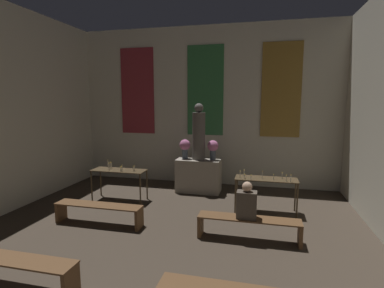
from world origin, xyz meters
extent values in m
cube|color=beige|center=(0.00, 9.89, 2.38)|extent=(8.05, 0.12, 4.75)
cube|color=maroon|center=(-2.19, 9.81, 2.85)|extent=(1.09, 0.03, 2.66)
cube|color=#33723F|center=(0.00, 9.81, 2.85)|extent=(1.09, 0.03, 2.66)
cube|color=olive|center=(2.19, 9.81, 2.85)|extent=(1.09, 0.03, 2.66)
cube|color=gray|center=(0.00, 8.91, 0.46)|extent=(1.22, 0.63, 0.93)
cylinder|color=#5B5651|center=(0.00, 8.91, 1.58)|extent=(0.36, 0.36, 1.31)
sphere|color=#5B5651|center=(0.00, 8.91, 2.36)|extent=(0.25, 0.25, 0.25)
cylinder|color=#4C5666|center=(-0.40, 8.91, 1.07)|extent=(0.16, 0.16, 0.29)
sphere|color=#C66B9E|center=(-0.40, 8.91, 1.32)|extent=(0.31, 0.31, 0.31)
cylinder|color=#4C5666|center=(0.40, 8.91, 1.07)|extent=(0.16, 0.16, 0.29)
sphere|color=#C66B9E|center=(0.40, 8.91, 1.32)|extent=(0.31, 0.31, 0.31)
cube|color=#473823|center=(-1.84, 7.72, 0.79)|extent=(1.40, 0.50, 0.02)
cylinder|color=#473823|center=(-2.51, 7.50, 0.39)|extent=(0.04, 0.04, 0.78)
cylinder|color=#473823|center=(-1.17, 7.50, 0.39)|extent=(0.04, 0.04, 0.78)
cylinder|color=#473823|center=(-2.51, 7.94, 0.39)|extent=(0.04, 0.04, 0.78)
cylinder|color=#473823|center=(-1.17, 7.94, 0.39)|extent=(0.04, 0.04, 0.78)
cylinder|color=silver|center=(-2.10, 7.83, 0.87)|extent=(0.02, 0.02, 0.15)
sphere|color=#F9CC4C|center=(-2.10, 7.83, 0.96)|extent=(0.02, 0.02, 0.02)
cylinder|color=silver|center=(-1.71, 7.60, 0.85)|extent=(0.02, 0.02, 0.11)
sphere|color=#F9CC4C|center=(-1.71, 7.60, 0.91)|extent=(0.02, 0.02, 0.02)
cylinder|color=silver|center=(-2.06, 7.63, 0.88)|extent=(0.02, 0.02, 0.17)
sphere|color=#F9CC4C|center=(-2.06, 7.63, 0.98)|extent=(0.02, 0.02, 0.02)
cylinder|color=silver|center=(-2.26, 7.93, 0.89)|extent=(0.02, 0.02, 0.18)
sphere|color=#F9CC4C|center=(-2.26, 7.93, 0.99)|extent=(0.02, 0.02, 0.02)
cylinder|color=silver|center=(-1.38, 7.68, 0.86)|extent=(0.02, 0.02, 0.14)
sphere|color=#F9CC4C|center=(-1.38, 7.68, 0.94)|extent=(0.02, 0.02, 0.02)
cylinder|color=silver|center=(-1.70, 7.61, 0.87)|extent=(0.02, 0.02, 0.14)
sphere|color=#F9CC4C|center=(-1.70, 7.61, 0.95)|extent=(0.02, 0.02, 0.02)
cylinder|color=silver|center=(-1.40, 7.65, 0.85)|extent=(0.02, 0.02, 0.11)
sphere|color=#F9CC4C|center=(-1.40, 7.65, 0.92)|extent=(0.02, 0.02, 0.02)
cylinder|color=silver|center=(-2.10, 7.76, 0.88)|extent=(0.02, 0.02, 0.16)
sphere|color=#F9CC4C|center=(-2.10, 7.76, 0.97)|extent=(0.02, 0.02, 0.02)
cylinder|color=silver|center=(-1.71, 7.56, 0.84)|extent=(0.02, 0.02, 0.10)
sphere|color=#F9CC4C|center=(-1.71, 7.56, 0.90)|extent=(0.02, 0.02, 0.02)
cube|color=#473823|center=(1.84, 7.72, 0.79)|extent=(1.40, 0.50, 0.02)
cylinder|color=#473823|center=(1.17, 7.50, 0.39)|extent=(0.04, 0.04, 0.78)
cylinder|color=#473823|center=(2.51, 7.50, 0.39)|extent=(0.04, 0.04, 0.78)
cylinder|color=#473823|center=(1.17, 7.94, 0.39)|extent=(0.04, 0.04, 0.78)
cylinder|color=#473823|center=(2.51, 7.94, 0.39)|extent=(0.04, 0.04, 0.78)
cylinder|color=silver|center=(1.50, 7.52, 0.84)|extent=(0.02, 0.02, 0.10)
sphere|color=#F9CC4C|center=(1.50, 7.52, 0.90)|extent=(0.02, 0.02, 0.02)
cylinder|color=silver|center=(2.19, 7.80, 0.86)|extent=(0.02, 0.02, 0.13)
sphere|color=#F9CC4C|center=(2.19, 7.80, 0.93)|extent=(0.02, 0.02, 0.02)
cylinder|color=silver|center=(1.75, 7.70, 0.87)|extent=(0.02, 0.02, 0.16)
sphere|color=#F9CC4C|center=(1.75, 7.70, 0.96)|extent=(0.02, 0.02, 0.02)
cylinder|color=silver|center=(2.26, 7.56, 0.86)|extent=(0.02, 0.02, 0.13)
sphere|color=#F9CC4C|center=(2.26, 7.56, 0.94)|extent=(0.02, 0.02, 0.02)
cylinder|color=silver|center=(2.36, 7.52, 0.87)|extent=(0.02, 0.02, 0.15)
sphere|color=#F9CC4C|center=(2.36, 7.52, 0.96)|extent=(0.02, 0.02, 0.02)
cylinder|color=silver|center=(1.36, 7.58, 0.84)|extent=(0.02, 0.02, 0.09)
sphere|color=#F9CC4C|center=(1.36, 7.58, 0.90)|extent=(0.02, 0.02, 0.02)
cylinder|color=silver|center=(2.00, 7.65, 0.85)|extent=(0.02, 0.02, 0.10)
sphere|color=#F9CC4C|center=(2.00, 7.65, 0.91)|extent=(0.02, 0.02, 0.02)
cylinder|color=silver|center=(1.25, 7.63, 0.87)|extent=(0.02, 0.02, 0.15)
sphere|color=#F9CC4C|center=(1.25, 7.63, 0.96)|extent=(0.02, 0.02, 0.02)
cylinder|color=silver|center=(1.34, 7.65, 0.88)|extent=(0.02, 0.02, 0.17)
sphere|color=#F9CC4C|center=(1.34, 7.65, 0.98)|extent=(0.02, 0.02, 0.02)
cube|color=brown|center=(-1.53, 3.99, 0.41)|extent=(1.87, 0.36, 0.03)
cube|color=brown|center=(-0.63, 3.99, 0.20)|extent=(0.06, 0.32, 0.40)
cube|color=brown|center=(-1.53, 6.19, 0.41)|extent=(1.87, 0.36, 0.03)
cube|color=brown|center=(-2.44, 6.19, 0.20)|extent=(0.06, 0.32, 0.40)
cube|color=brown|center=(-0.63, 6.19, 0.20)|extent=(0.06, 0.32, 0.40)
cube|color=brown|center=(1.53, 6.19, 0.41)|extent=(1.87, 0.36, 0.03)
cube|color=brown|center=(0.63, 6.19, 0.20)|extent=(0.06, 0.32, 0.40)
cube|color=brown|center=(2.44, 6.19, 0.20)|extent=(0.06, 0.32, 0.40)
cube|color=#4C4238|center=(1.49, 6.19, 0.67)|extent=(0.36, 0.24, 0.50)
sphere|color=tan|center=(1.49, 6.19, 1.01)|extent=(0.18, 0.18, 0.18)
camera|label=1|loc=(1.75, 0.87, 2.55)|focal=28.00mm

